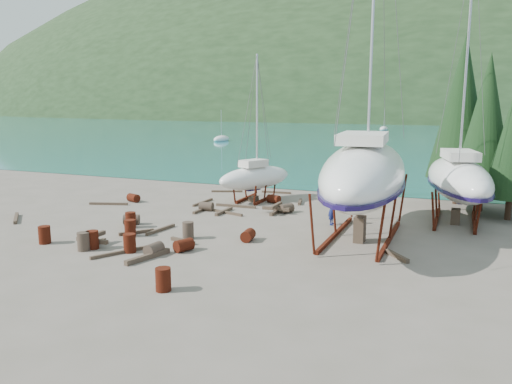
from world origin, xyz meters
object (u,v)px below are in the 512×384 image
at_px(large_sailboat_far, 458,178).
at_px(worker, 333,209).
at_px(small_sailboat_shore, 255,177).
at_px(large_sailboat_near, 364,173).

bearing_deg(large_sailboat_far, worker, -164.91).
height_order(small_sailboat_shore, worker, small_sailboat_shore).
bearing_deg(small_sailboat_shore, large_sailboat_near, -14.24).
distance_m(small_sailboat_shore, worker, 8.56).
bearing_deg(large_sailboat_far, large_sailboat_near, -139.68).
relative_size(large_sailboat_far, small_sailboat_shore, 1.56).
bearing_deg(worker, large_sailboat_far, -63.66).
relative_size(large_sailboat_near, worker, 11.49).
distance_m(large_sailboat_near, large_sailboat_far, 7.28).
xyz_separation_m(large_sailboat_near, small_sailboat_shore, (-9.04, 7.38, -1.73)).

